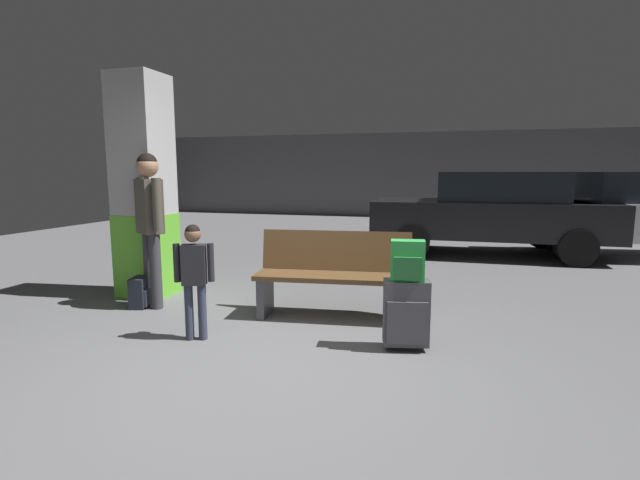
# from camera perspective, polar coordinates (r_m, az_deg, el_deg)

# --- Properties ---
(ground_plane) EXTENTS (18.00, 18.00, 0.10)m
(ground_plane) POSITION_cam_1_polar(r_m,az_deg,el_deg) (7.35, 4.53, -3.99)
(ground_plane) COLOR slate
(garage_back_wall) EXTENTS (18.00, 0.12, 2.80)m
(garage_back_wall) POSITION_cam_1_polar(r_m,az_deg,el_deg) (15.96, 11.04, 7.73)
(garage_back_wall) COLOR #565658
(garage_back_wall) RESTS_ON ground_plane
(structural_pillar) EXTENTS (0.57, 0.57, 2.65)m
(structural_pillar) POSITION_cam_1_polar(r_m,az_deg,el_deg) (6.05, -20.62, 5.90)
(structural_pillar) COLOR #66C633
(structural_pillar) RESTS_ON ground_plane
(bench) EXTENTS (1.65, 0.71, 0.89)m
(bench) POSITION_cam_1_polar(r_m,az_deg,el_deg) (4.90, 1.68, -4.29)
(bench) COLOR brown
(bench) RESTS_ON ground_plane
(suitcase) EXTENTS (0.41, 0.30, 0.60)m
(suitcase) POSITION_cam_1_polar(r_m,az_deg,el_deg) (4.09, 10.44, -8.73)
(suitcase) COLOR #4C4C51
(suitcase) RESTS_ON ground_plane
(backpack_bright) EXTENTS (0.30, 0.22, 0.34)m
(backpack_bright) POSITION_cam_1_polar(r_m,az_deg,el_deg) (3.98, 10.60, -2.52)
(backpack_bright) COLOR green
(backpack_bright) RESTS_ON suitcase
(child) EXTENTS (0.34, 0.20, 1.05)m
(child) POSITION_cam_1_polar(r_m,az_deg,el_deg) (4.32, -15.08, -3.48)
(child) COLOR #33384C
(child) RESTS_ON ground_plane
(adult) EXTENTS (0.50, 0.38, 1.71)m
(adult) POSITION_cam_1_polar(r_m,az_deg,el_deg) (5.49, -20.02, 3.07)
(adult) COLOR #38383D
(adult) RESTS_ON ground_plane
(backpack_dark_floor) EXTENTS (0.25, 0.31, 0.34)m
(backpack_dark_floor) POSITION_cam_1_polar(r_m,az_deg,el_deg) (5.66, -20.97, -5.98)
(backpack_dark_floor) COLOR #1E232D
(backpack_dark_floor) RESTS_ON ground_plane
(parked_car_side) EXTENTS (4.30, 2.25, 1.51)m
(parked_car_side) POSITION_cam_1_polar(r_m,az_deg,el_deg) (10.03, 34.23, 2.83)
(parked_car_side) COLOR silver
(parked_car_side) RESTS_ON ground_plane
(parked_car_near) EXTENTS (4.13, 1.85, 1.51)m
(parked_car_near) POSITION_cam_1_polar(r_m,az_deg,el_deg) (9.06, 20.10, 3.32)
(parked_car_near) COLOR black
(parked_car_near) RESTS_ON ground_plane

